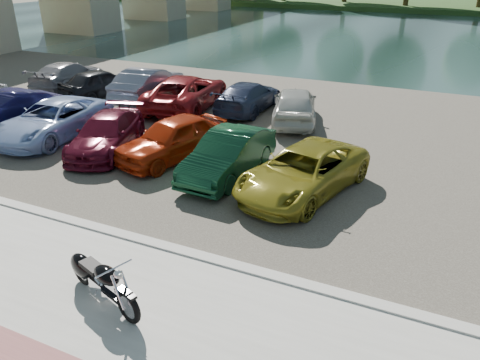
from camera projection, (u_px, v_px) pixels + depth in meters
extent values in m
plane|color=#595447|center=(136.00, 310.00, 9.14)|extent=(200.00, 200.00, 0.00)
cube|color=#B4B2AA|center=(102.00, 342.00, 8.29)|extent=(60.00, 6.00, 0.10)
cube|color=#B4B2AA|center=(188.00, 254.00, 10.75)|extent=(60.00, 0.30, 0.14)
cube|color=#433E36|center=(306.00, 135.00, 18.16)|extent=(60.00, 18.00, 0.04)
cube|color=#1A2F2C|center=(404.00, 36.00, 41.98)|extent=(120.00, 40.00, 0.00)
cube|color=#204017|center=(433.00, 4.00, 68.12)|extent=(120.00, 24.00, 0.60)
torus|color=black|center=(129.00, 307.00, 8.55)|extent=(0.68, 0.33, 0.68)
torus|color=black|center=(82.00, 270.00, 9.58)|extent=(0.68, 0.33, 0.68)
cylinder|color=#B2B2B7|center=(129.00, 307.00, 8.55)|extent=(0.46, 0.20, 0.46)
cylinder|color=#B2B2B7|center=(82.00, 270.00, 9.58)|extent=(0.46, 0.20, 0.46)
cylinder|color=silver|center=(118.00, 293.00, 8.45)|extent=(0.32, 0.15, 0.63)
cylinder|color=silver|center=(127.00, 288.00, 8.58)|extent=(0.32, 0.15, 0.63)
cylinder|color=silver|center=(114.00, 268.00, 8.46)|extent=(0.27, 0.72, 0.04)
sphere|color=silver|center=(118.00, 274.00, 8.44)|extent=(0.20, 0.20, 0.16)
sphere|color=silver|center=(120.00, 276.00, 8.39)|extent=(0.14, 0.14, 0.11)
cube|color=black|center=(127.00, 293.00, 8.42)|extent=(0.47, 0.28, 0.06)
cube|color=black|center=(104.00, 290.00, 9.09)|extent=(1.17, 0.48, 0.08)
cube|color=silver|center=(102.00, 286.00, 9.09)|extent=(0.53, 0.45, 0.34)
cylinder|color=silver|center=(104.00, 280.00, 8.95)|extent=(0.29, 0.25, 0.27)
cylinder|color=silver|center=(98.00, 275.00, 9.07)|extent=(0.29, 0.25, 0.27)
ellipsoid|color=black|center=(107.00, 275.00, 8.79)|extent=(0.76, 0.56, 0.32)
cube|color=black|center=(92.00, 266.00, 9.15)|extent=(0.61, 0.44, 0.10)
ellipsoid|color=black|center=(82.00, 266.00, 9.49)|extent=(0.80, 0.55, 0.50)
cube|color=black|center=(82.00, 268.00, 9.56)|extent=(0.44, 0.30, 0.30)
cylinder|color=silver|center=(102.00, 281.00, 9.44)|extent=(1.07, 0.43, 0.09)
cylinder|color=silver|center=(102.00, 278.00, 9.41)|extent=(1.07, 0.43, 0.09)
cylinder|color=#B2B2B7|center=(93.00, 297.00, 9.13)|extent=(0.07, 0.14, 0.22)
imported|color=#131137|center=(5.00, 112.00, 18.29)|extent=(2.10, 4.65, 1.48)
imported|color=#9FB7E7|center=(53.00, 120.00, 17.60)|extent=(2.51, 5.06, 1.38)
imported|color=#4E0B1C|center=(107.00, 134.00, 16.39)|extent=(3.01, 4.68, 1.26)
imported|color=#AA290B|center=(173.00, 138.00, 15.71)|extent=(2.84, 4.52, 1.43)
imported|color=#103C23|center=(228.00, 155.00, 14.48)|extent=(1.62, 4.23, 1.38)
imported|color=olive|center=(303.00, 171.00, 13.39)|extent=(3.30, 5.15, 1.32)
imported|color=gray|center=(68.00, 75.00, 24.41)|extent=(2.54, 4.96, 1.38)
imported|color=black|center=(101.00, 83.00, 22.88)|extent=(2.61, 4.36, 1.39)
imported|color=slate|center=(148.00, 84.00, 22.40)|extent=(2.05, 4.80, 1.54)
imported|color=maroon|center=(186.00, 92.00, 21.09)|extent=(3.23, 5.71, 1.51)
imported|color=#29324F|center=(248.00, 96.00, 20.78)|extent=(1.83, 4.46, 1.29)
imported|color=silver|center=(295.00, 105.00, 19.27)|extent=(2.97, 4.66, 1.48)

